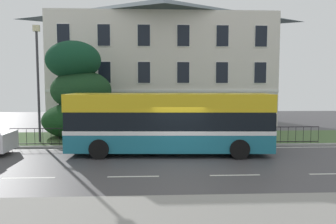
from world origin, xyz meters
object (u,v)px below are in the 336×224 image
object	(u,v)px
georgian_townhouse	(162,61)
single_decker_bus	(169,122)
street_lamp_post	(38,76)
evergreen_tree	(80,97)

from	to	relation	value
georgian_townhouse	single_decker_bus	xyz separation A→B (m)	(-0.01, -13.13, -4.03)
single_decker_bus	street_lamp_post	size ratio (longest dim) A/B	1.50
single_decker_bus	street_lamp_post	world-z (taller)	street_lamp_post
georgian_townhouse	single_decker_bus	bearing A→B (deg)	-90.04
evergreen_tree	street_lamp_post	distance (m)	3.36
single_decker_bus	street_lamp_post	xyz separation A→B (m)	(-7.65, 3.24, 2.43)
georgian_townhouse	single_decker_bus	distance (m)	13.74
georgian_townhouse	street_lamp_post	xyz separation A→B (m)	(-7.66, -9.89, -1.60)
georgian_townhouse	street_lamp_post	world-z (taller)	georgian_townhouse
evergreen_tree	single_decker_bus	distance (m)	8.11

